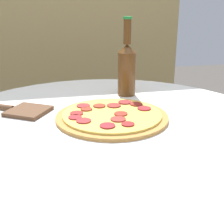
% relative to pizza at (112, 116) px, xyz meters
% --- Properties ---
extents(table, '(1.02, 1.02, 0.74)m').
position_rel_pizza_xyz_m(table, '(-0.02, -0.03, -0.18)').
color(table, silver).
rests_on(table, ground_plane).
extents(fence_panel, '(1.32, 0.04, 1.89)m').
position_rel_pizza_xyz_m(fence_panel, '(-0.02, 1.04, 0.20)').
color(fence_panel, tan).
rests_on(fence_panel, ground_plane).
extents(pizza, '(0.32, 0.32, 0.02)m').
position_rel_pizza_xyz_m(pizza, '(0.00, 0.00, 0.00)').
color(pizza, '#B77F3D').
rests_on(pizza, table).
extents(beer_bottle, '(0.06, 0.06, 0.27)m').
position_rel_pizza_xyz_m(beer_bottle, '(0.10, 0.22, 0.09)').
color(beer_bottle, '#563314').
rests_on(beer_bottle, table).
extents(pizza_paddle, '(0.22, 0.17, 0.02)m').
position_rel_pizza_xyz_m(pizza_paddle, '(-0.26, 0.11, -0.00)').
color(pizza_paddle, brown).
rests_on(pizza_paddle, table).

